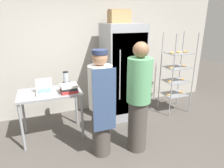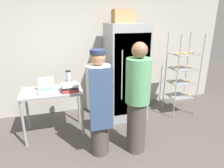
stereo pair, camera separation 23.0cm
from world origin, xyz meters
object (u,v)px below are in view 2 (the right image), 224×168
Objects in this scene: donut_box at (46,89)px; refrigerator at (126,72)px; blender_pitcher at (69,78)px; person_baker at (99,103)px; baking_rack at (182,75)px; cardboard_storage_box at (123,16)px; person_customer at (137,99)px; binder_stack at (70,87)px.

refrigerator is at bearing 15.18° from donut_box.
blender_pitcher is 0.16× the size of person_baker.
person_baker is at bearing -126.04° from refrigerator.
refrigerator is 1.11× the size of baking_rack.
donut_box is at bearing -161.46° from cardboard_storage_box.
baking_rack is at bearing -13.15° from cardboard_storage_box.
donut_box is at bearing -164.82° from refrigerator.
refrigerator is 1.12× the size of person_customer.
binder_stack is at bearing 120.29° from person_baker.
baking_rack is at bearing 24.15° from person_baker.
refrigerator is 1.25m from baking_rack.
cardboard_storage_box is (-0.05, 0.09, 1.11)m from refrigerator.
person_baker is at bearing -70.31° from blender_pitcher.
blender_pitcher is 0.38m from binder_stack.
refrigerator is 1.19m from blender_pitcher.
donut_box is 1.56m from person_customer.
baking_rack reaches higher than person_baker.
person_customer is (-0.19, -1.30, -1.20)m from cardboard_storage_box.
donut_box is 1.04m from person_baker.
donut_box is (-2.81, -0.22, 0.03)m from baking_rack.
blender_pitcher is (0.40, 0.31, 0.07)m from donut_box.
cardboard_storage_box reaches higher than binder_stack.
person_customer is at bearing -145.62° from baking_rack.
cardboard_storage_box is at bearing 10.39° from blender_pitcher.
blender_pitcher is 0.65× the size of cardboard_storage_box.
refrigerator is 1.64m from donut_box.
cardboard_storage_box reaches higher than person_baker.
person_baker is (0.36, -1.01, -0.12)m from blender_pitcher.
baking_rack is 1.01× the size of person_customer.
person_customer reaches higher than donut_box.
blender_pitcher is 1.08m from person_baker.
binder_stack is 1.19m from person_customer.
person_baker is (-0.78, -1.22, -1.23)m from cardboard_storage_box.
person_customer reaches higher than blender_pitcher.
person_baker is (-2.05, -0.92, -0.02)m from baking_rack.
cardboard_storage_box is 1.90m from person_baker.
baking_rack reaches higher than blender_pitcher.
donut_box is 0.92× the size of binder_stack.
person_customer is at bearing -49.25° from blender_pitcher.
blender_pitcher is at bearing 130.75° from person_customer.
person_baker is (0.37, -0.63, -0.07)m from binder_stack.
blender_pitcher is (-2.41, 0.09, 0.10)m from baking_rack.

